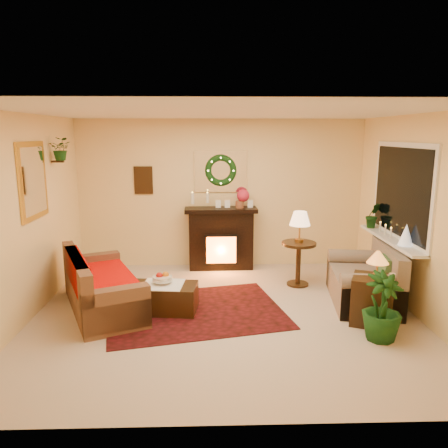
{
  "coord_description": "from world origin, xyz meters",
  "views": [
    {
      "loc": [
        -0.18,
        -5.41,
        2.35
      ],
      "look_at": [
        0.0,
        0.35,
        1.15
      ],
      "focal_mm": 35.0,
      "sensor_mm": 36.0,
      "label": 1
    }
  ],
  "objects_px": {
    "loveseat": "(363,274)",
    "end_table_square": "(372,302)",
    "side_table_round": "(298,265)",
    "coffee_table": "(163,297)",
    "fireplace": "(221,238)",
    "sofa": "(103,279)"
  },
  "relations": [
    {
      "from": "loveseat",
      "to": "end_table_square",
      "type": "xyz_separation_m",
      "value": [
        -0.12,
        -0.68,
        -0.15
      ]
    },
    {
      "from": "side_table_round",
      "to": "coffee_table",
      "type": "distance_m",
      "value": 2.24
    },
    {
      "from": "loveseat",
      "to": "coffee_table",
      "type": "bearing_deg",
      "value": -167.11
    },
    {
      "from": "side_table_round",
      "to": "fireplace",
      "type": "bearing_deg",
      "value": 142.1
    },
    {
      "from": "sofa",
      "to": "coffee_table",
      "type": "xyz_separation_m",
      "value": [
        0.82,
        -0.11,
        -0.22
      ]
    },
    {
      "from": "sofa",
      "to": "end_table_square",
      "type": "relative_size",
      "value": 3.04
    },
    {
      "from": "fireplace",
      "to": "sofa",
      "type": "bearing_deg",
      "value": -133.64
    },
    {
      "from": "sofa",
      "to": "fireplace",
      "type": "xyz_separation_m",
      "value": [
        1.64,
        1.8,
        0.12
      ]
    },
    {
      "from": "sofa",
      "to": "side_table_round",
      "type": "xyz_separation_m",
      "value": [
        2.83,
        0.88,
        -0.11
      ]
    },
    {
      "from": "sofa",
      "to": "side_table_round",
      "type": "bearing_deg",
      "value": -6.84
    },
    {
      "from": "loveseat",
      "to": "side_table_round",
      "type": "bearing_deg",
      "value": 144.03
    },
    {
      "from": "side_table_round",
      "to": "end_table_square",
      "type": "xyz_separation_m",
      "value": [
        0.65,
        -1.42,
        -0.05
      ]
    },
    {
      "from": "end_table_square",
      "to": "sofa",
      "type": "bearing_deg",
      "value": 171.09
    },
    {
      "from": "side_table_round",
      "to": "end_table_square",
      "type": "height_order",
      "value": "side_table_round"
    },
    {
      "from": "sofa",
      "to": "fireplace",
      "type": "height_order",
      "value": "fireplace"
    },
    {
      "from": "fireplace",
      "to": "side_table_round",
      "type": "relative_size",
      "value": 1.6
    },
    {
      "from": "coffee_table",
      "to": "loveseat",
      "type": "bearing_deg",
      "value": 11.07
    },
    {
      "from": "loveseat",
      "to": "side_table_round",
      "type": "relative_size",
      "value": 2.04
    },
    {
      "from": "loveseat",
      "to": "end_table_square",
      "type": "height_order",
      "value": "loveseat"
    },
    {
      "from": "sofa",
      "to": "fireplace",
      "type": "bearing_deg",
      "value": 23.71
    },
    {
      "from": "side_table_round",
      "to": "coffee_table",
      "type": "relative_size",
      "value": 0.78
    },
    {
      "from": "sofa",
      "to": "side_table_round",
      "type": "relative_size",
      "value": 2.63
    }
  ]
}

